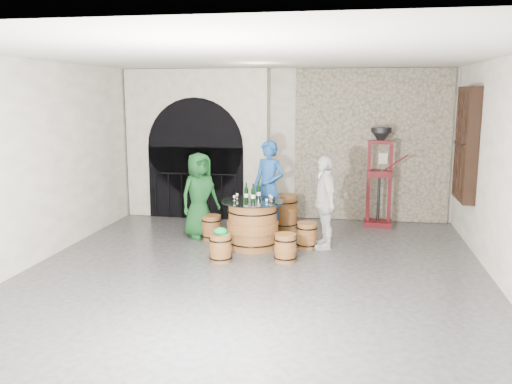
% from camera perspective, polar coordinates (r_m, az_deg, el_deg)
% --- Properties ---
extents(ground, '(8.00, 8.00, 0.00)m').
position_cam_1_polar(ground, '(8.22, -0.32, -8.69)').
color(ground, '#313134').
rests_on(ground, ground).
extents(wall_back, '(8.00, 0.00, 8.00)m').
position_cam_1_polar(wall_back, '(11.78, 3.21, 5.05)').
color(wall_back, silver).
rests_on(wall_back, ground).
extents(wall_front, '(8.00, 0.00, 8.00)m').
position_cam_1_polar(wall_front, '(4.05, -10.67, -5.28)').
color(wall_front, silver).
rests_on(wall_front, ground).
extents(wall_left, '(0.00, 8.00, 8.00)m').
position_cam_1_polar(wall_left, '(9.15, -22.46, 2.77)').
color(wall_left, silver).
rests_on(wall_left, ground).
extents(wall_right, '(0.00, 8.00, 8.00)m').
position_cam_1_polar(wall_right, '(8.00, 25.18, 1.59)').
color(wall_right, silver).
rests_on(wall_right, ground).
extents(ceiling, '(8.00, 8.00, 0.00)m').
position_cam_1_polar(ceiling, '(7.79, -0.34, 14.17)').
color(ceiling, beige).
rests_on(ceiling, wall_back).
extents(stone_facing_panel, '(3.20, 0.12, 3.18)m').
position_cam_1_polar(stone_facing_panel, '(11.64, 12.04, 4.78)').
color(stone_facing_panel, gray).
rests_on(stone_facing_panel, ground).
extents(arched_opening, '(3.10, 0.60, 3.19)m').
position_cam_1_polar(arched_opening, '(11.90, -6.10, 4.98)').
color(arched_opening, silver).
rests_on(arched_opening, ground).
extents(shuttered_window, '(0.23, 1.10, 2.00)m').
position_cam_1_polar(shuttered_window, '(10.27, 21.21, 4.72)').
color(shuttered_window, black).
rests_on(shuttered_window, wall_right).
extents(barrel_table, '(1.09, 1.09, 0.84)m').
position_cam_1_polar(barrel_table, '(9.49, -0.35, -3.46)').
color(barrel_table, brown).
rests_on(barrel_table, ground).
extents(barrel_stool_left, '(0.38, 0.38, 0.46)m').
position_cam_1_polar(barrel_stool_left, '(10.12, -4.70, -3.74)').
color(barrel_stool_left, brown).
rests_on(barrel_stool_left, ground).
extents(barrel_stool_far, '(0.38, 0.38, 0.46)m').
position_cam_1_polar(barrel_stool_far, '(10.43, 1.18, -3.28)').
color(barrel_stool_far, brown).
rests_on(barrel_stool_far, ground).
extents(barrel_stool_right, '(0.38, 0.38, 0.46)m').
position_cam_1_polar(barrel_stool_right, '(9.57, 5.38, -4.57)').
color(barrel_stool_right, brown).
rests_on(barrel_stool_right, ground).
extents(barrel_stool_near_right, '(0.38, 0.38, 0.46)m').
position_cam_1_polar(barrel_stool_near_right, '(8.79, 3.10, -5.88)').
color(barrel_stool_near_right, brown).
rests_on(barrel_stool_near_right, ground).
extents(barrel_stool_near_left, '(0.38, 0.38, 0.46)m').
position_cam_1_polar(barrel_stool_near_left, '(8.79, -3.76, -5.90)').
color(barrel_stool_near_left, brown).
rests_on(barrel_stool_near_left, ground).
extents(green_cap, '(0.26, 0.22, 0.12)m').
position_cam_1_polar(green_cap, '(8.71, -3.76, -4.14)').
color(green_cap, '#0D953E').
rests_on(green_cap, barrel_stool_near_left).
extents(person_green, '(0.90, 0.93, 1.60)m').
position_cam_1_polar(person_green, '(10.18, -5.96, -0.35)').
color(person_green, '#13441C').
rests_on(person_green, ground).
extents(person_blue, '(0.78, 0.67, 1.80)m').
position_cam_1_polar(person_blue, '(10.39, 1.35, 0.48)').
color(person_blue, '#1A4A92').
rests_on(person_blue, ground).
extents(person_white, '(0.66, 1.03, 1.64)m').
position_cam_1_polar(person_white, '(9.47, 7.24, -1.09)').
color(person_white, silver).
rests_on(person_white, ground).
extents(wine_bottle_left, '(0.08, 0.08, 0.32)m').
position_cam_1_polar(wine_bottle_left, '(9.38, -1.03, -0.17)').
color(wine_bottle_left, black).
rests_on(wine_bottle_left, barrel_table).
extents(wine_bottle_center, '(0.08, 0.08, 0.32)m').
position_cam_1_polar(wine_bottle_center, '(9.28, -0.30, -0.28)').
color(wine_bottle_center, black).
rests_on(wine_bottle_center, barrel_table).
extents(wine_bottle_right, '(0.08, 0.08, 0.32)m').
position_cam_1_polar(wine_bottle_right, '(9.53, 0.27, 0.00)').
color(wine_bottle_right, black).
rests_on(wine_bottle_right, barrel_table).
extents(tasting_glass_a, '(0.05, 0.05, 0.10)m').
position_cam_1_polar(tasting_glass_a, '(9.42, -2.30, -0.64)').
color(tasting_glass_a, '#A3671F').
rests_on(tasting_glass_a, barrel_table).
extents(tasting_glass_b, '(0.05, 0.05, 0.10)m').
position_cam_1_polar(tasting_glass_b, '(9.36, 1.65, -0.71)').
color(tasting_glass_b, '#A3671F').
rests_on(tasting_glass_b, barrel_table).
extents(tasting_glass_c, '(0.05, 0.05, 0.10)m').
position_cam_1_polar(tasting_glass_c, '(9.62, -0.90, -0.41)').
color(tasting_glass_c, '#A3671F').
rests_on(tasting_glass_c, barrel_table).
extents(tasting_glass_d, '(0.05, 0.05, 0.10)m').
position_cam_1_polar(tasting_glass_d, '(9.49, 1.47, -0.56)').
color(tasting_glass_d, '#A3671F').
rests_on(tasting_glass_d, barrel_table).
extents(tasting_glass_e, '(0.05, 0.05, 0.10)m').
position_cam_1_polar(tasting_glass_e, '(9.10, 1.13, -1.02)').
color(tasting_glass_e, '#A3671F').
rests_on(tasting_glass_e, barrel_table).
extents(tasting_glass_f, '(0.05, 0.05, 0.10)m').
position_cam_1_polar(tasting_glass_f, '(9.60, -2.01, -0.44)').
color(tasting_glass_f, '#A3671F').
rests_on(tasting_glass_f, barrel_table).
extents(side_barrel, '(0.52, 0.52, 0.69)m').
position_cam_1_polar(side_barrel, '(10.86, 3.07, -2.12)').
color(side_barrel, brown).
rests_on(side_barrel, ground).
extents(corking_press, '(0.83, 0.47, 2.01)m').
position_cam_1_polar(corking_press, '(11.21, 12.90, 2.33)').
color(corking_press, '#510D12').
rests_on(corking_press, ground).
extents(control_box, '(0.18, 0.10, 0.22)m').
position_cam_1_polar(control_box, '(11.60, 13.24, 3.47)').
color(control_box, silver).
rests_on(control_box, wall_back).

